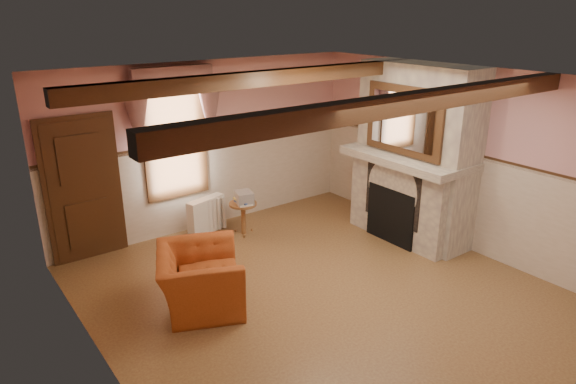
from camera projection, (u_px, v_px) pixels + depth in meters
floor at (322, 294)px, 6.80m from camera, size 5.50×6.00×0.01m
ceiling at (327, 80)px, 5.85m from camera, size 5.50×6.00×0.01m
wall_back at (208, 146)px, 8.59m from camera, size 5.50×0.02×2.80m
wall_front at (570, 299)px, 4.06m from camera, size 5.50×0.02×2.80m
wall_left at (99, 255)px, 4.78m from camera, size 0.02×6.00×2.80m
wall_right at (461, 158)px, 7.87m from camera, size 0.02×6.00×2.80m
wainscot at (323, 243)px, 6.55m from camera, size 5.50×6.00×1.50m
chair_rail at (324, 187)px, 6.29m from camera, size 5.50×6.00×0.08m
firebox at (394, 215)px, 8.22m from camera, size 0.20×0.95×0.90m
armchair at (200, 279)px, 6.42m from camera, size 1.39×1.46×0.75m
side_table at (243, 218)px, 8.54m from camera, size 0.50×0.50×0.55m
book_stack at (244, 198)px, 8.39m from camera, size 0.34×0.38×0.20m
radiator at (206, 215)px, 8.59m from camera, size 0.72×0.35×0.60m
bowl at (405, 150)px, 8.07m from camera, size 0.38×0.38×0.09m
mantel_clock at (381, 140)px, 8.45m from camera, size 0.14×0.24×0.20m
oil_lamp at (396, 142)px, 8.20m from camera, size 0.11×0.11×0.28m
candle_red at (431, 155)px, 7.68m from camera, size 0.06×0.06×0.16m
jar_yellow at (431, 156)px, 7.69m from camera, size 0.06×0.06×0.12m
fireplace at (416, 153)px, 8.14m from camera, size 0.85×2.00×2.80m
mantel at (408, 158)px, 8.05m from camera, size 1.05×2.05×0.12m
overmantel_mirror at (403, 121)px, 7.74m from camera, size 0.06×1.44×1.04m
door at (83, 191)px, 7.49m from camera, size 1.10×0.10×2.10m
window at (175, 136)px, 8.15m from camera, size 1.06×0.08×2.02m
window_drapes at (174, 99)px, 7.88m from camera, size 1.30×0.14×1.40m
ceiling_beam_front at (407, 103)px, 4.98m from camera, size 5.50×0.18×0.20m
ceiling_beam_back at (268, 78)px, 6.79m from camera, size 5.50×0.18×0.20m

